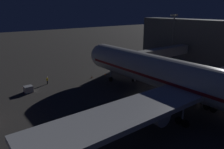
{
  "coord_description": "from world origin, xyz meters",
  "views": [
    {
      "loc": [
        31.75,
        28.99,
        17.89
      ],
      "look_at": [
        3.0,
        -8.5,
        3.5
      ],
      "focal_mm": 34.68,
      "sensor_mm": 36.0,
      "label": 1
    }
  ],
  "objects": [
    {
      "name": "jet_bridge",
      "position": [
        -12.38,
        -9.47,
        6.18
      ],
      "size": [
        23.2,
        3.4,
        7.71
      ],
      "color": "#9E9E99",
      "rests_on": "ground_plane"
    },
    {
      "name": "traffic_cone_nose_port",
      "position": [
        -2.2,
        -18.5,
        0.28
      ],
      "size": [
        0.36,
        0.36,
        0.55
      ],
      "primitive_type": "cone",
      "color": "orange",
      "rests_on": "ground_plane"
    },
    {
      "name": "ground_plane",
      "position": [
        0.0,
        0.0,
        0.0
      ],
      "size": [
        320.0,
        320.0,
        0.0
      ],
      "primitive_type": "plane",
      "color": "#383533"
    },
    {
      "name": "ground_crew_marshaller_fwd",
      "position": [
        13.61,
        -21.03,
        1.0
      ],
      "size": [
        0.4,
        0.4,
        1.81
      ],
      "color": "black",
      "rests_on": "ground_plane"
    },
    {
      "name": "airliner_at_gate",
      "position": [
        -0.0,
        12.03,
        6.08
      ],
      "size": [
        57.48,
        64.35,
        20.02
      ],
      "color": "silver",
      "rests_on": "ground_plane"
    },
    {
      "name": "baggage_container_near_belt",
      "position": [
        19.07,
        -18.27,
        0.71
      ],
      "size": [
        1.83,
        1.63,
        1.42
      ],
      "primitive_type": "cube",
      "color": "#B7BABF",
      "rests_on": "ground_plane"
    },
    {
      "name": "apron_floodlight_mast",
      "position": [
        -25.5,
        -14.01,
        9.53
      ],
      "size": [
        2.9,
        0.5,
        16.25
      ],
      "color": "#59595E",
      "rests_on": "ground_plane"
    },
    {
      "name": "traffic_cone_nose_starboard",
      "position": [
        2.2,
        -18.5,
        0.28
      ],
      "size": [
        0.36,
        0.36,
        0.55
      ],
      "primitive_type": "cone",
      "color": "orange",
      "rests_on": "ground_plane"
    }
  ]
}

